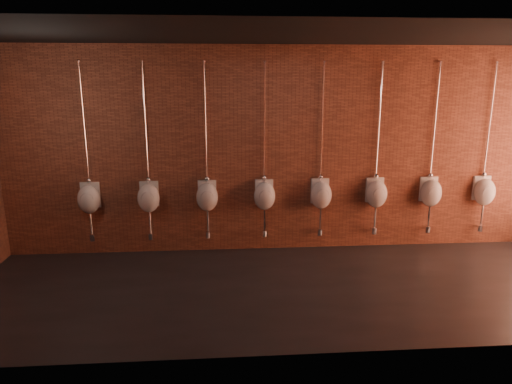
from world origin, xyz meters
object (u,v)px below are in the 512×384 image
(urinal_5, at_px, (376,193))
(urinal_7, at_px, (484,191))
(urinal_0, at_px, (89,198))
(urinal_4, at_px, (321,194))
(urinal_2, at_px, (207,196))
(urinal_6, at_px, (431,192))
(urinal_1, at_px, (149,197))
(urinal_3, at_px, (265,195))

(urinal_5, bearing_deg, urinal_7, 0.00)
(urinal_0, height_order, urinal_5, same)
(urinal_4, height_order, urinal_5, same)
(urinal_0, height_order, urinal_7, same)
(urinal_2, bearing_deg, urinal_6, 0.00)
(urinal_0, bearing_deg, urinal_2, 0.00)
(urinal_0, relative_size, urinal_5, 1.00)
(urinal_6, bearing_deg, urinal_7, 0.00)
(urinal_1, bearing_deg, urinal_7, 0.00)
(urinal_4, bearing_deg, urinal_5, 0.00)
(urinal_3, height_order, urinal_5, same)
(urinal_2, xyz_separation_m, urinal_3, (0.90, 0.00, 0.00))
(urinal_3, bearing_deg, urinal_4, 0.00)
(urinal_5, relative_size, urinal_6, 1.00)
(urinal_2, bearing_deg, urinal_4, 0.00)
(urinal_3, height_order, urinal_7, same)
(urinal_0, relative_size, urinal_3, 1.00)
(urinal_0, relative_size, urinal_1, 1.00)
(urinal_1, height_order, urinal_6, same)
(urinal_3, xyz_separation_m, urinal_5, (1.80, 0.00, 0.00))
(urinal_1, xyz_separation_m, urinal_6, (4.49, 0.00, 0.00))
(urinal_0, xyz_separation_m, urinal_2, (1.80, 0.00, 0.00))
(urinal_3, bearing_deg, urinal_7, 0.00)
(urinal_5, height_order, urinal_6, same)
(urinal_1, distance_m, urinal_2, 0.90)
(urinal_1, relative_size, urinal_2, 1.00)
(urinal_5, distance_m, urinal_7, 1.80)
(urinal_4, bearing_deg, urinal_6, 0.00)
(urinal_4, relative_size, urinal_5, 1.00)
(urinal_2, distance_m, urinal_7, 4.49)
(urinal_2, relative_size, urinal_6, 1.00)
(urinal_3, xyz_separation_m, urinal_6, (2.69, 0.00, 0.00))
(urinal_0, bearing_deg, urinal_7, 0.00)
(urinal_6, relative_size, urinal_7, 1.00)
(urinal_2, distance_m, urinal_5, 2.69)
(urinal_3, relative_size, urinal_4, 1.00)
(urinal_3, relative_size, urinal_6, 1.00)
(urinal_2, distance_m, urinal_4, 1.80)
(urinal_0, height_order, urinal_4, same)
(urinal_2, relative_size, urinal_7, 1.00)
(urinal_0, height_order, urinal_1, same)
(urinal_5, bearing_deg, urinal_1, 180.00)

